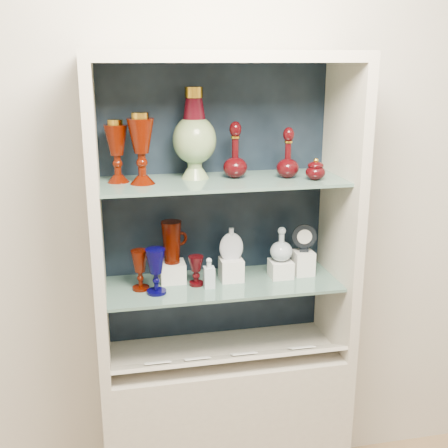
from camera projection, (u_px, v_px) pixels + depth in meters
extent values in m
cube|color=beige|center=(213.00, 187.00, 2.34)|extent=(3.50, 0.02, 2.80)
cube|color=#BEB4A1|center=(224.00, 429.00, 2.42)|extent=(1.00, 0.40, 0.75)
cube|color=black|center=(215.00, 206.00, 2.34)|extent=(0.98, 0.02, 1.15)
cube|color=#BEB4A1|center=(96.00, 225.00, 2.06)|extent=(0.04, 0.40, 1.15)
cube|color=#BEB4A1|center=(341.00, 211.00, 2.25)|extent=(0.04, 0.40, 1.15)
cube|color=#BEB4A1|center=(224.00, 57.00, 1.99)|extent=(1.00, 0.40, 0.04)
cube|color=slate|center=(223.00, 284.00, 2.25)|extent=(0.92, 0.34, 0.01)
cube|color=slate|center=(223.00, 181.00, 2.14)|extent=(0.92, 0.34, 0.01)
cube|color=#BEB4A1|center=(230.00, 358.00, 2.21)|extent=(0.92, 0.17, 0.09)
cube|color=white|center=(244.00, 353.00, 2.21)|extent=(0.10, 0.06, 0.03)
cube|color=white|center=(158.00, 363.00, 2.15)|extent=(0.10, 0.06, 0.03)
cube|color=white|center=(301.00, 347.00, 2.26)|extent=(0.10, 0.06, 0.03)
cube|color=white|center=(197.00, 358.00, 2.18)|extent=(0.10, 0.06, 0.03)
cube|color=silver|center=(173.00, 272.00, 2.25)|extent=(0.10, 0.10, 0.08)
cube|color=silver|center=(231.00, 269.00, 2.27)|extent=(0.09, 0.09, 0.09)
cube|color=silver|center=(281.00, 269.00, 2.30)|extent=(0.09, 0.09, 0.07)
cube|color=silver|center=(303.00, 263.00, 2.33)|extent=(0.08, 0.08, 0.10)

